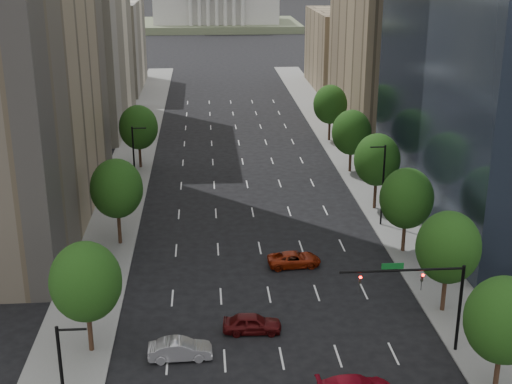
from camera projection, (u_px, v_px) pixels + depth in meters
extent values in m
cube|color=slate|center=(114.00, 215.00, 78.52)|extent=(6.00, 200.00, 0.15)
cube|color=slate|center=(387.00, 208.00, 80.72)|extent=(6.00, 200.00, 0.15)
cube|color=beige|center=(78.00, 19.00, 112.55)|extent=(14.00, 30.00, 35.00)
cube|color=beige|center=(107.00, 45.00, 146.42)|extent=(14.00, 26.00, 18.00)
cube|color=#8C7759|center=(388.00, 34.00, 114.12)|extent=(14.00, 30.00, 30.00)
cube|color=#8C7759|center=(347.00, 50.00, 147.49)|extent=(14.00, 26.00, 16.00)
cylinder|color=#382316|center=(498.00, 367.00, 47.08)|extent=(0.36, 0.36, 3.75)
ellipsoid|color=#1C3C10|center=(504.00, 320.00, 45.91)|extent=(5.20, 5.20, 5.98)
cylinder|color=#382316|center=(444.00, 289.00, 57.39)|extent=(0.36, 0.36, 4.00)
ellipsoid|color=#1C3C10|center=(448.00, 247.00, 56.15)|extent=(5.20, 5.20, 5.98)
cylinder|color=#382316|center=(404.00, 234.00, 68.70)|extent=(0.36, 0.36, 3.90)
ellipsoid|color=#1C3C10|center=(407.00, 198.00, 67.49)|extent=(5.20, 5.20, 5.98)
cylinder|color=#382316|center=(375.00, 192.00, 79.96)|extent=(0.36, 0.36, 4.10)
ellipsoid|color=#1C3C10|center=(377.00, 160.00, 78.69)|extent=(5.20, 5.20, 5.98)
cylinder|color=#382316|center=(350.00, 159.00, 93.19)|extent=(0.36, 0.36, 3.80)
ellipsoid|color=#1C3C10|center=(351.00, 132.00, 92.01)|extent=(5.20, 5.20, 5.98)
cylinder|color=#382316|center=(329.00, 128.00, 108.21)|extent=(0.36, 0.36, 4.00)
ellipsoid|color=#1C3C10|center=(330.00, 104.00, 106.97)|extent=(5.20, 5.20, 5.98)
cylinder|color=#382316|center=(90.00, 328.00, 51.63)|extent=(0.36, 0.36, 4.00)
ellipsoid|color=#1C3C10|center=(86.00, 282.00, 50.39)|extent=(5.20, 5.20, 5.98)
cylinder|color=#382316|center=(119.00, 225.00, 70.43)|extent=(0.36, 0.36, 4.15)
ellipsoid|color=#1C3C10|center=(117.00, 188.00, 69.14)|extent=(5.20, 5.20, 5.98)
cylinder|color=#382316|center=(140.00, 154.00, 94.94)|extent=(0.36, 0.36, 3.95)
ellipsoid|color=#1C3C10|center=(138.00, 127.00, 93.71)|extent=(5.20, 5.20, 5.98)
cylinder|color=black|center=(383.00, 186.00, 74.41)|extent=(0.20, 0.20, 9.00)
cylinder|color=black|center=(378.00, 147.00, 72.93)|extent=(1.60, 0.14, 0.14)
cylinder|color=black|center=(72.00, 330.00, 38.19)|extent=(1.60, 0.14, 0.14)
cylinder|color=black|center=(134.00, 164.00, 81.90)|extent=(0.20, 0.20, 9.00)
cylinder|color=black|center=(139.00, 128.00, 80.54)|extent=(1.60, 0.14, 0.14)
cylinder|color=black|center=(459.00, 309.00, 51.18)|extent=(0.24, 0.24, 7.00)
cylinder|color=black|center=(402.00, 270.00, 49.77)|extent=(9.00, 0.18, 0.18)
imported|color=black|center=(422.00, 277.00, 50.06)|extent=(0.18, 0.22, 1.10)
imported|color=black|center=(360.00, 279.00, 49.73)|extent=(0.18, 0.22, 1.10)
sphere|color=#FF0C07|center=(423.00, 275.00, 49.82)|extent=(0.20, 0.20, 0.20)
sphere|color=#FF0C07|center=(361.00, 277.00, 49.50)|extent=(0.20, 0.20, 0.20)
cube|color=#0C591E|center=(393.00, 266.00, 49.60)|extent=(1.60, 0.06, 0.45)
cube|color=#596647|center=(216.00, 25.00, 258.06)|extent=(60.00, 40.00, 2.50)
cube|color=silver|center=(216.00, 5.00, 255.66)|extent=(44.00, 26.00, 12.00)
ellipsoid|color=olive|center=(30.00, 30.00, 551.25)|extent=(380.00, 342.00, 190.00)
ellipsoid|color=olive|center=(255.00, 33.00, 604.60)|extent=(440.00, 396.00, 240.00)
ellipsoid|color=olive|center=(434.00, 19.00, 652.04)|extent=(360.00, 324.00, 200.00)
imported|color=#450B0C|center=(252.00, 323.00, 54.65)|extent=(4.66, 2.07, 1.56)
imported|color=#A09FA5|center=(180.00, 349.00, 51.13)|extent=(4.70, 1.77, 1.53)
imported|color=maroon|center=(294.00, 259.00, 66.04)|extent=(5.19, 2.75, 1.39)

